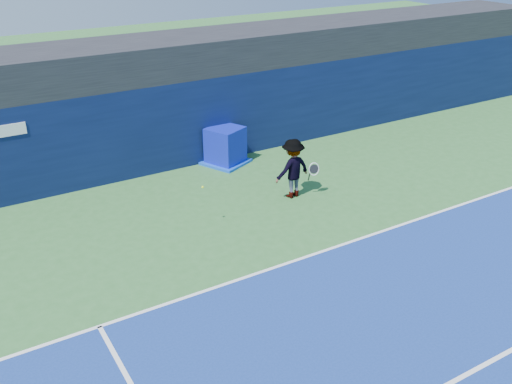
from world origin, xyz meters
TOP-DOWN VIEW (x-y plane):
  - ground at (0.00, 0.00)m, footprint 80.00×80.00m
  - baseline at (0.00, 3.00)m, footprint 24.00×0.10m
  - stadium_band at (0.00, 11.50)m, footprint 36.00×3.00m
  - back_wall_assembly at (-0.00, 10.50)m, footprint 36.00×1.03m
  - equipment_cart at (1.61, 9.62)m, footprint 1.82×1.82m
  - tennis_player at (2.11, 6.17)m, footprint 1.40×0.81m
  - tennis_ball at (-1.13, 5.79)m, footprint 0.07×0.07m

SIDE VIEW (x-z plane):
  - ground at x=0.00m, z-range 0.00..0.00m
  - baseline at x=0.00m, z-range 0.01..0.01m
  - equipment_cart at x=1.61m, z-range -0.06..1.26m
  - tennis_player at x=2.11m, z-range 0.00..1.88m
  - tennis_ball at x=-1.13m, z-range 1.20..1.27m
  - back_wall_assembly at x=0.00m, z-range 0.00..3.00m
  - stadium_band at x=0.00m, z-range 3.00..4.20m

